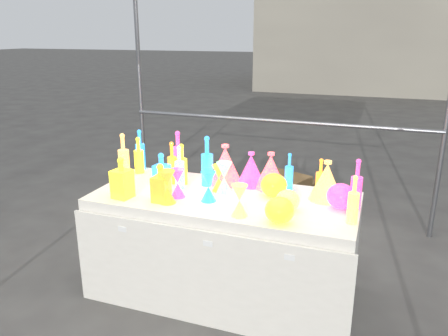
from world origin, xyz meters
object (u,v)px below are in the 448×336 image
(display_table, at_px, (224,246))
(cardboard_box_closed, at_px, (283,191))
(bottle_0, at_px, (139,155))
(decanter_0, at_px, (122,178))
(hourglass_0, at_px, (167,187))
(globe_0, at_px, (280,211))
(lampshade_0, at_px, (225,164))

(display_table, xyz_separation_m, cardboard_box_closed, (0.05, 1.75, -0.19))
(display_table, xyz_separation_m, bottle_0, (-0.81, 0.27, 0.52))
(decanter_0, bearing_deg, hourglass_0, 10.92)
(cardboard_box_closed, relative_size, globe_0, 2.84)
(display_table, height_order, hourglass_0, hourglass_0)
(display_table, distance_m, bottle_0, 1.00)
(decanter_0, relative_size, hourglass_0, 1.28)
(hourglass_0, bearing_deg, decanter_0, -177.38)
(cardboard_box_closed, relative_size, decanter_0, 1.76)
(globe_0, bearing_deg, decanter_0, 177.73)
(bottle_0, relative_size, hourglass_0, 1.31)
(hourglass_0, bearing_deg, bottle_0, 135.00)
(lampshade_0, bearing_deg, globe_0, -67.05)
(cardboard_box_closed, relative_size, hourglass_0, 2.26)
(bottle_0, xyz_separation_m, globe_0, (1.27, -0.56, -0.08))
(cardboard_box_closed, xyz_separation_m, decanter_0, (-0.68, -2.00, 0.71))
(cardboard_box_closed, distance_m, bottle_0, 1.86)
(cardboard_box_closed, xyz_separation_m, globe_0, (0.41, -2.05, 0.64))
(hourglass_0, relative_size, globe_0, 1.26)
(bottle_0, xyz_separation_m, decanter_0, (0.18, -0.52, -0.00))
(hourglass_0, relative_size, lampshade_0, 0.75)
(decanter_0, bearing_deg, bottle_0, 116.99)
(display_table, xyz_separation_m, hourglass_0, (-0.31, -0.24, 0.49))
(lampshade_0, bearing_deg, decanter_0, -158.02)
(bottle_0, height_order, hourglass_0, bottle_0)
(globe_0, bearing_deg, lampshade_0, 133.94)
(decanter_0, bearing_deg, cardboard_box_closed, 79.45)
(hourglass_0, distance_m, lampshade_0, 0.55)
(display_table, height_order, cardboard_box_closed, display_table)
(bottle_0, distance_m, hourglass_0, 0.72)
(decanter_0, height_order, lampshade_0, lampshade_0)
(bottle_0, distance_m, lampshade_0, 0.73)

